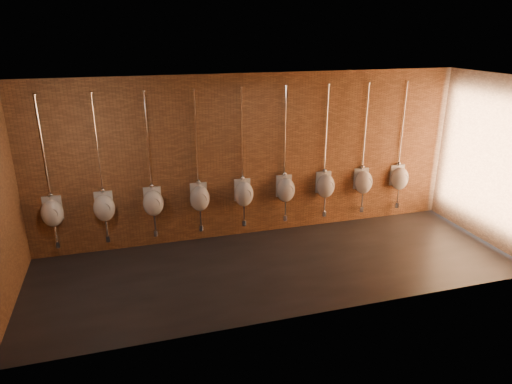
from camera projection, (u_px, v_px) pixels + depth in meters
ground at (279, 266)px, 8.07m from camera, size 8.50×8.50×0.00m
room_shell at (281, 156)px, 7.38m from camera, size 8.54×3.04×3.22m
urinal_0 at (52, 212)px, 8.00m from camera, size 0.40×0.35×2.72m
urinal_1 at (104, 207)px, 8.23m from camera, size 0.40×0.35×2.72m
urinal_2 at (153, 202)px, 8.46m from camera, size 0.40×0.35×2.72m
urinal_3 at (200, 198)px, 8.69m from camera, size 0.40×0.35×2.72m
urinal_4 at (244, 193)px, 8.91m from camera, size 0.40×0.35×2.72m
urinal_5 at (286, 189)px, 9.14m from camera, size 0.40×0.35×2.72m
urinal_6 at (325, 185)px, 9.37m from camera, size 0.40×0.35×2.72m
urinal_7 at (363, 181)px, 9.60m from camera, size 0.40×0.35×2.72m
urinal_8 at (399, 178)px, 9.83m from camera, size 0.40×0.35×2.72m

